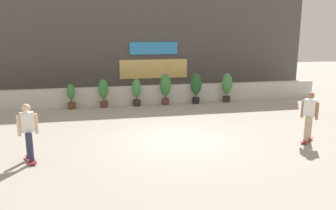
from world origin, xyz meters
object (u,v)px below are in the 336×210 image
at_px(potted_plant_0, 71,96).
at_px(potted_plant_1, 103,91).
at_px(potted_plant_5, 227,85).
at_px(potted_plant_4, 196,86).
at_px(potted_plant_3, 166,87).
at_px(skater_by_wall_right, 309,115).
at_px(skater_foreground, 28,130).
at_px(potted_plant_2, 137,91).

bearing_deg(potted_plant_0, potted_plant_1, -0.00).
distance_m(potted_plant_0, potted_plant_5, 7.76).
height_order(potted_plant_1, potted_plant_4, potted_plant_4).
height_order(potted_plant_0, potted_plant_4, potted_plant_4).
bearing_deg(potted_plant_5, potted_plant_0, 180.00).
bearing_deg(potted_plant_3, skater_by_wall_right, -61.71).
height_order(skater_by_wall_right, skater_foreground, same).
bearing_deg(potted_plant_3, potted_plant_1, -180.00).
relative_size(potted_plant_3, skater_by_wall_right, 0.92).
distance_m(potted_plant_1, potted_plant_3, 3.03).
bearing_deg(potted_plant_0, potted_plant_4, -0.00).
bearing_deg(potted_plant_0, skater_by_wall_right, -39.19).
bearing_deg(potted_plant_4, potted_plant_3, 180.00).
height_order(potted_plant_1, potted_plant_3, potted_plant_3).
bearing_deg(potted_plant_4, skater_by_wall_right, -73.32).
bearing_deg(potted_plant_2, potted_plant_4, -0.00).
distance_m(potted_plant_1, skater_by_wall_right, 9.32).
height_order(potted_plant_1, skater_by_wall_right, skater_by_wall_right).
relative_size(potted_plant_1, potted_plant_4, 0.89).
xyz_separation_m(potted_plant_0, potted_plant_2, (3.10, -0.00, 0.12)).
relative_size(potted_plant_0, skater_foreground, 0.71).
relative_size(potted_plant_1, skater_by_wall_right, 0.81).
relative_size(potted_plant_4, skater_by_wall_right, 0.91).
height_order(potted_plant_4, skater_by_wall_right, skater_by_wall_right).
distance_m(potted_plant_2, potted_plant_3, 1.45).
bearing_deg(skater_foreground, skater_by_wall_right, -0.07).
bearing_deg(potted_plant_1, potted_plant_5, 0.00).
relative_size(potted_plant_0, potted_plant_4, 0.77).
height_order(potted_plant_0, potted_plant_5, potted_plant_5).
xyz_separation_m(potted_plant_0, skater_foreground, (-0.71, -6.59, 0.31)).
height_order(potted_plant_4, skater_foreground, skater_foreground).
height_order(potted_plant_4, potted_plant_5, potted_plant_4).
bearing_deg(skater_foreground, potted_plant_5, 37.88).
distance_m(potted_plant_1, potted_plant_5, 6.25).
height_order(potted_plant_5, skater_foreground, skater_foreground).
height_order(potted_plant_0, potted_plant_3, potted_plant_3).
bearing_deg(potted_plant_3, potted_plant_4, -0.00).
bearing_deg(skater_foreground, potted_plant_3, 51.45).
distance_m(potted_plant_0, potted_plant_3, 4.55).
xyz_separation_m(potted_plant_0, potted_plant_3, (4.54, -0.00, 0.28)).
distance_m(potted_plant_3, skater_foreground, 8.42).
distance_m(potted_plant_2, skater_by_wall_right, 8.27).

